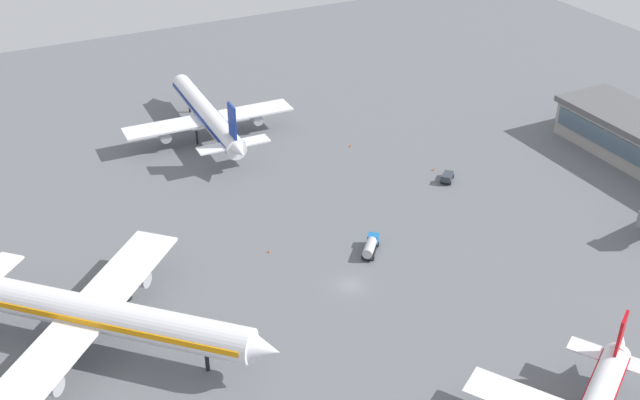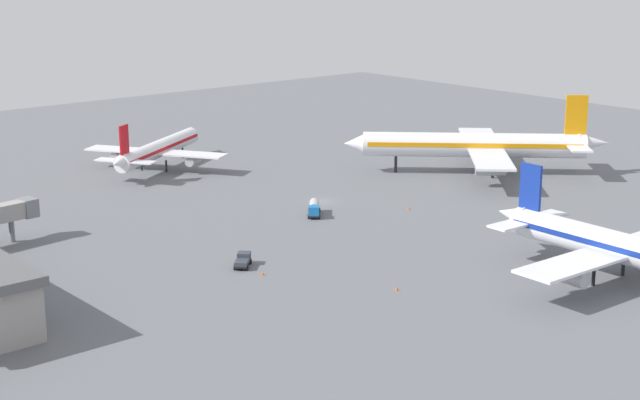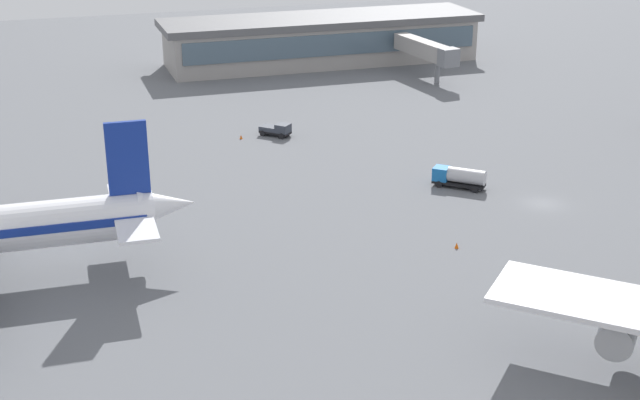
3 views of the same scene
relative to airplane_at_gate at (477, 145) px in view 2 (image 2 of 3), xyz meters
name	(u,v)px [view 2 (image 2 of 3)]	position (x,y,z in m)	size (l,w,h in m)	color
ground	(322,201)	(-3.27, -40.48, -6.21)	(288.00, 288.00, 0.00)	slate
airplane_at_gate	(477,145)	(0.00, 0.00, 0.00)	(43.51, 44.72, 17.09)	white
airplane_taxiing	(158,149)	(-47.91, -49.47, -1.78)	(29.91, 35.60, 12.20)	white
airplane_distant	(627,249)	(61.30, -38.89, -0.86)	(48.38, 38.73, 14.73)	white
pushback_tractor	(243,260)	(18.98, -75.38, -5.24)	(4.44, 4.47, 1.90)	black
fuel_truck	(314,208)	(3.61, -48.33, -4.83)	(5.99, 5.58, 2.50)	black
safety_cone_near_gate	(409,208)	(11.74, -32.31, -5.91)	(0.44, 0.44, 0.60)	#EA590C
safety_cone_mid_apron	(263,273)	(24.18, -75.60, -5.91)	(0.44, 0.44, 0.60)	#EA590C
safety_cone_far_side	(397,288)	(41.75, -65.24, -5.91)	(0.44, 0.44, 0.60)	#EA590C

